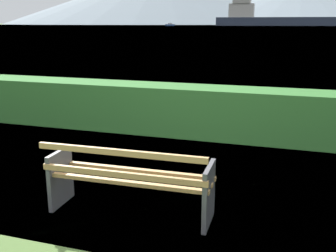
% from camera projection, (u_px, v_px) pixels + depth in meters
% --- Properties ---
extents(ground_plane, '(1400.00, 1400.00, 0.00)m').
position_uv_depth(ground_plane, '(132.00, 212.00, 4.66)').
color(ground_plane, '#4C6B33').
extents(water_surface, '(620.00, 620.00, 0.00)m').
position_uv_depth(water_surface, '(298.00, 26.00, 289.27)').
color(water_surface, '#6B8EA3').
rests_on(water_surface, ground_plane).
extents(park_bench, '(1.90, 0.63, 0.87)m').
position_uv_depth(park_bench, '(129.00, 180.00, 4.49)').
color(park_bench, tan).
rests_on(park_bench, ground_plane).
extents(hedge_row, '(11.08, 0.84, 0.95)m').
position_uv_depth(hedge_row, '(202.00, 111.00, 7.75)').
color(hedge_row, '#387A33').
rests_on(hedge_row, ground_plane).
extents(cargo_ship_large, '(92.31, 17.12, 17.28)m').
position_uv_depth(cargo_ship_large, '(275.00, 18.00, 266.75)').
color(cargo_ship_large, '#2D384C').
rests_on(cargo_ship_large, water_surface).
extents(tender_far, '(5.06, 7.36, 1.83)m').
position_uv_depth(tender_far, '(170.00, 25.00, 263.42)').
color(tender_far, '#335693').
rests_on(tender_far, water_surface).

